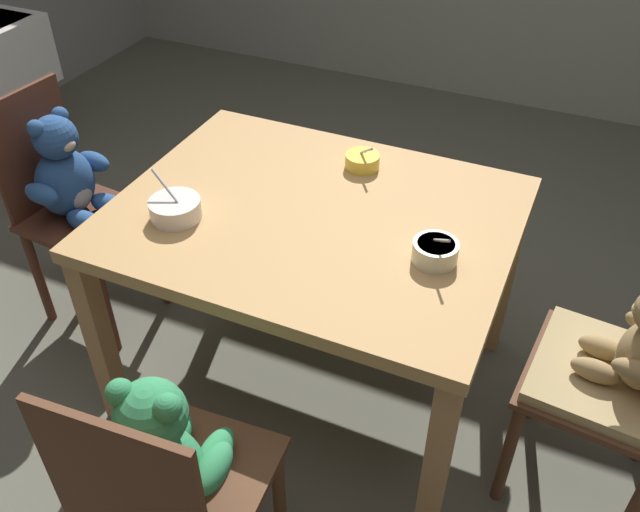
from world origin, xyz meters
name	(u,v)px	position (x,y,z in m)	size (l,w,h in m)	color
ground_plane	(314,380)	(0.00, 0.00, -0.02)	(5.20, 5.20, 0.04)	#5B5A4D
dining_table	(313,236)	(0.00, 0.00, 0.64)	(1.18, 0.93, 0.73)	tan
teddy_chair_near_left	(69,187)	(-0.96, 0.00, 0.57)	(0.43, 0.40, 0.91)	#502A1D
teddy_chair_near_right	(631,367)	(0.95, -0.05, 0.54)	(0.45, 0.45, 0.93)	brown
teddy_chair_near_front	(165,467)	(0.01, -0.83, 0.57)	(0.43, 0.41, 0.89)	brown
porridge_bowl_yellow_far_center	(362,161)	(0.04, 0.30, 0.76)	(0.11, 0.11, 0.10)	yellow
porridge_bowl_cream_near_right	(435,251)	(0.39, -0.08, 0.76)	(0.12, 0.12, 0.12)	beige
porridge_bowl_white_near_left	(175,208)	(-0.36, -0.19, 0.76)	(0.16, 0.15, 0.13)	silver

